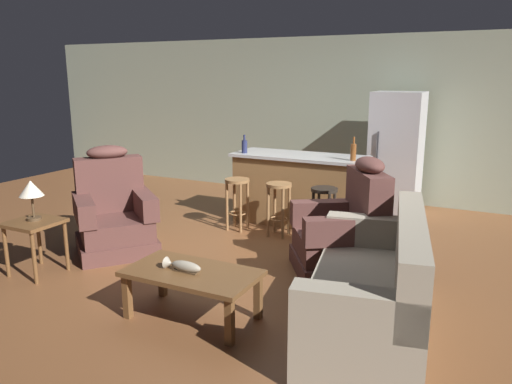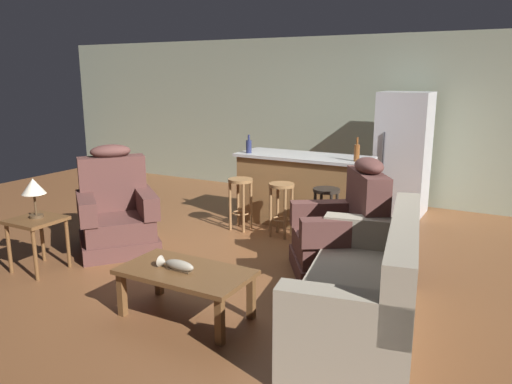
% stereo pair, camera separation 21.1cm
% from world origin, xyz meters
% --- Properties ---
extents(ground_plane, '(12.00, 12.00, 0.00)m').
position_xyz_m(ground_plane, '(0.00, 0.00, 0.00)').
color(ground_plane, brown).
extents(back_wall, '(12.00, 0.05, 2.60)m').
position_xyz_m(back_wall, '(0.00, 3.12, 1.30)').
color(back_wall, '#9EA88E').
rests_on(back_wall, ground_plane).
extents(coffee_table, '(1.10, 0.60, 0.42)m').
position_xyz_m(coffee_table, '(0.24, -1.62, 0.36)').
color(coffee_table, brown).
rests_on(coffee_table, ground_plane).
extents(fish_figurine, '(0.34, 0.10, 0.10)m').
position_xyz_m(fish_figurine, '(0.17, -1.65, 0.46)').
color(fish_figurine, '#4C3823').
rests_on(fish_figurine, coffee_table).
extents(couch, '(1.18, 2.02, 0.94)m').
position_xyz_m(couch, '(1.63, -1.14, 0.34)').
color(couch, '#9E937F').
rests_on(couch, ground_plane).
extents(recliner_near_lamp, '(1.18, 1.18, 1.20)m').
position_xyz_m(recliner_near_lamp, '(-1.50, -0.62, 0.42)').
color(recliner_near_lamp, brown).
rests_on(recliner_near_lamp, ground_plane).
extents(recliner_near_island, '(1.16, 1.16, 1.20)m').
position_xyz_m(recliner_near_island, '(1.08, -0.08, 0.42)').
color(recliner_near_island, brown).
rests_on(recliner_near_island, ground_plane).
extents(end_table, '(0.48, 0.48, 0.56)m').
position_xyz_m(end_table, '(-1.72, -1.51, 0.46)').
color(end_table, brown).
rests_on(end_table, ground_plane).
extents(table_lamp, '(0.24, 0.24, 0.41)m').
position_xyz_m(table_lamp, '(-1.75, -1.49, 0.87)').
color(table_lamp, '#4C3823').
rests_on(table_lamp, end_table).
extents(kitchen_island, '(1.80, 0.70, 0.95)m').
position_xyz_m(kitchen_island, '(0.00, 1.35, 0.48)').
color(kitchen_island, olive).
rests_on(kitchen_island, ground_plane).
extents(bar_stool_left, '(0.32, 0.32, 0.68)m').
position_xyz_m(bar_stool_left, '(-0.61, 0.72, 0.47)').
color(bar_stool_left, olive).
rests_on(bar_stool_left, ground_plane).
extents(bar_stool_middle, '(0.32, 0.32, 0.68)m').
position_xyz_m(bar_stool_middle, '(-0.02, 0.72, 0.47)').
color(bar_stool_middle, olive).
rests_on(bar_stool_middle, ground_plane).
extents(bar_stool_right, '(0.32, 0.32, 0.68)m').
position_xyz_m(bar_stool_right, '(0.57, 0.72, 0.47)').
color(bar_stool_right, black).
rests_on(bar_stool_right, ground_plane).
extents(refrigerator, '(0.70, 0.69, 1.76)m').
position_xyz_m(refrigerator, '(1.03, 2.55, 0.88)').
color(refrigerator, '#B7B7BC').
rests_on(refrigerator, ground_plane).
extents(bottle_tall_green, '(0.08, 0.08, 0.25)m').
position_xyz_m(bottle_tall_green, '(-0.73, 1.15, 1.04)').
color(bottle_tall_green, '#23284C').
rests_on(bottle_tall_green, kitchen_island).
extents(bottle_short_amber, '(0.07, 0.07, 0.30)m').
position_xyz_m(bottle_short_amber, '(0.77, 1.21, 1.06)').
color(bottle_short_amber, brown).
rests_on(bottle_short_amber, kitchen_island).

